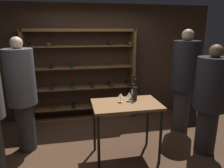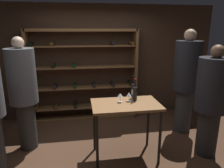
# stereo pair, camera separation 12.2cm
# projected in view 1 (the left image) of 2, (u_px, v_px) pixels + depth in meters

# --- Properties ---
(ground_plane) EXTENTS (9.48, 9.48, 0.00)m
(ground_plane) POSITION_uv_depth(u_px,v_px,m) (104.00, 153.00, 3.55)
(ground_plane) COLOR #472D1E
(back_wall) EXTENTS (5.73, 0.10, 2.63)m
(back_wall) POSITION_uv_depth(u_px,v_px,m) (92.00, 62.00, 4.86)
(back_wall) COLOR #3D2B1E
(back_wall) RESTS_ON ground
(wine_rack) EXTENTS (2.44, 0.32, 2.08)m
(wine_rack) POSITION_uv_depth(u_px,v_px,m) (81.00, 77.00, 4.68)
(wine_rack) COLOR brown
(wine_rack) RESTS_ON ground
(tasting_table) EXTENTS (1.07, 0.66, 0.94)m
(tasting_table) POSITION_uv_depth(u_px,v_px,m) (126.00, 110.00, 3.27)
(tasting_table) COLOR brown
(tasting_table) RESTS_ON ground
(person_guest_blue_shirt) EXTENTS (0.47, 0.47, 1.96)m
(person_guest_blue_shirt) POSITION_uv_depth(u_px,v_px,m) (22.00, 91.00, 3.42)
(person_guest_blue_shirt) COLOR #2E2E2E
(person_guest_blue_shirt) RESTS_ON ground
(person_guest_plum_blouse) EXTENTS (0.51, 0.51, 1.85)m
(person_guest_plum_blouse) POSITION_uv_depth(u_px,v_px,m) (210.00, 96.00, 3.35)
(person_guest_plum_blouse) COLOR #262626
(person_guest_plum_blouse) RESTS_ON ground
(person_bystander_dark_jacket) EXTENTS (0.51, 0.51, 2.08)m
(person_bystander_dark_jacket) POSITION_uv_depth(u_px,v_px,m) (184.00, 77.00, 4.13)
(person_bystander_dark_jacket) COLOR #2E2E2E
(person_bystander_dark_jacket) RESTS_ON ground
(wine_bottle_gold_foil) EXTENTS (0.08, 0.08, 0.38)m
(wine_bottle_gold_foil) POSITION_uv_depth(u_px,v_px,m) (134.00, 90.00, 3.48)
(wine_bottle_gold_foil) COLOR black
(wine_bottle_gold_foil) RESTS_ON tasting_table
(wine_bottle_green_slim) EXTENTS (0.07, 0.07, 0.37)m
(wine_bottle_green_slim) POSITION_uv_depth(u_px,v_px,m) (135.00, 93.00, 3.35)
(wine_bottle_green_slim) COLOR black
(wine_bottle_green_slim) RESTS_ON tasting_table
(wine_glass_stemmed_right) EXTENTS (0.07, 0.07, 0.15)m
(wine_glass_stemmed_right) POSITION_uv_depth(u_px,v_px,m) (129.00, 95.00, 3.32)
(wine_glass_stemmed_right) COLOR silver
(wine_glass_stemmed_right) RESTS_ON tasting_table
(wine_glass_stemmed_center) EXTENTS (0.08, 0.08, 0.15)m
(wine_glass_stemmed_center) POSITION_uv_depth(u_px,v_px,m) (121.00, 95.00, 3.27)
(wine_glass_stemmed_center) COLOR silver
(wine_glass_stemmed_center) RESTS_ON tasting_table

